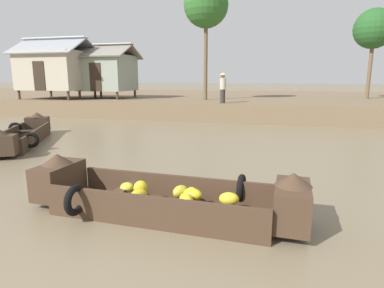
{
  "coord_description": "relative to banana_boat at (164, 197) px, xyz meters",
  "views": [
    {
      "loc": [
        2.16,
        -0.11,
        2.33
      ],
      "look_at": [
        0.22,
        7.36,
        0.75
      ],
      "focal_mm": 30.0,
      "sensor_mm": 36.0,
      "label": 1
    }
  ],
  "objects": [
    {
      "name": "ground_plane",
      "position": [
        -0.37,
        5.15,
        -0.32
      ],
      "size": [
        300.0,
        300.0,
        0.0
      ],
      "primitive_type": "plane",
      "color": "#7A6B51"
    },
    {
      "name": "riverbank_strip",
      "position": [
        -0.37,
        21.81,
        0.17
      ],
      "size": [
        160.0,
        20.0,
        0.99
      ],
      "primitive_type": "cube",
      "color": "#756047",
      "rests_on": "ground"
    },
    {
      "name": "banana_boat",
      "position": [
        0.0,
        0.0,
        0.0
      ],
      "size": [
        4.86,
        1.8,
        0.94
      ],
      "color": "#473323",
      "rests_on": "ground"
    },
    {
      "name": "cargo_boat_upstream",
      "position": [
        -7.03,
        4.56,
        -0.02
      ],
      "size": [
        3.15,
        4.97,
        0.91
      ],
      "color": "#3D2D21",
      "rests_on": "ground"
    },
    {
      "name": "stilt_house_left",
      "position": [
        -12.53,
        14.1,
        2.58
      ],
      "size": [
        4.76,
        3.97,
        4.01
      ],
      "color": "#4C3826",
      "rests_on": "riverbank_strip"
    },
    {
      "name": "stilt_house_mid_left",
      "position": [
        -9.47,
        15.34,
        2.45
      ],
      "size": [
        3.84,
        3.6,
        3.65
      ],
      "color": "#4C3826",
      "rests_on": "riverbank_strip"
    },
    {
      "name": "palm_tree_mid",
      "position": [
        -2.59,
        15.33,
        6.35
      ],
      "size": [
        2.73,
        2.73,
        7.09
      ],
      "color": "brown",
      "rests_on": "riverbank_strip"
    },
    {
      "name": "palm_tree_far",
      "position": [
        7.75,
        19.17,
        5.15
      ],
      "size": [
        2.54,
        2.54,
        5.79
      ],
      "color": "brown",
      "rests_on": "riverbank_strip"
    },
    {
      "name": "vendor_person",
      "position": [
        -1.05,
        12.72,
        1.59
      ],
      "size": [
        0.44,
        0.44,
        1.66
      ],
      "color": "#332D28",
      "rests_on": "riverbank_strip"
    }
  ]
}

